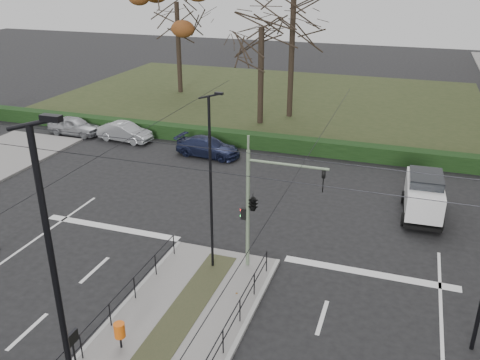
# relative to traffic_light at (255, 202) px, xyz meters

# --- Properties ---
(ground) EXTENTS (140.00, 140.00, 0.00)m
(ground) POSITION_rel_traffic_light_xyz_m (-1.46, -4.24, -3.05)
(ground) COLOR black
(ground) RESTS_ON ground
(park) EXTENTS (38.00, 26.00, 0.10)m
(park) POSITION_rel_traffic_light_xyz_m (-7.46, 27.76, -3.00)
(park) COLOR #273118
(park) RESTS_ON ground
(hedge) EXTENTS (38.00, 1.00, 1.00)m
(hedge) POSITION_rel_traffic_light_xyz_m (-7.46, 14.36, -2.55)
(hedge) COLOR black
(hedge) RESTS_ON ground
(median_railing) EXTENTS (4.14, 13.24, 0.92)m
(median_railing) POSITION_rel_traffic_light_xyz_m (-1.46, -6.84, -2.07)
(median_railing) COLOR black
(median_railing) RESTS_ON median_island
(catenary) EXTENTS (20.00, 34.00, 6.00)m
(catenary) POSITION_rel_traffic_light_xyz_m (-1.46, -2.62, 0.37)
(catenary) COLOR black
(catenary) RESTS_ON ground
(traffic_light) EXTENTS (3.40, 1.95, 4.99)m
(traffic_light) POSITION_rel_traffic_light_xyz_m (0.00, 0.00, 0.00)
(traffic_light) COLOR slate
(traffic_light) RESTS_ON median_island
(litter_bin) EXTENTS (0.36, 0.36, 0.93)m
(litter_bin) POSITION_rel_traffic_light_xyz_m (-2.62, -6.02, -2.24)
(litter_bin) COLOR black
(litter_bin) RESTS_ON median_island
(info_panel) EXTENTS (0.11, 0.49, 1.89)m
(info_panel) POSITION_rel_traffic_light_xyz_m (-2.97, -7.81, -1.42)
(info_panel) COLOR black
(info_panel) RESTS_ON median_island
(streetlamp_median_near) EXTENTS (0.76, 0.15, 9.04)m
(streetlamp_median_near) POSITION_rel_traffic_light_xyz_m (-1.05, -10.15, 1.69)
(streetlamp_median_near) COLOR black
(streetlamp_median_near) RESTS_ON median_island
(streetlamp_median_far) EXTENTS (0.61, 0.12, 7.26)m
(streetlamp_median_far) POSITION_rel_traffic_light_xyz_m (-1.59, -0.57, 0.78)
(streetlamp_median_far) COLOR black
(streetlamp_median_far) RESTS_ON median_island
(parked_car_first) EXTENTS (4.01, 1.69, 1.35)m
(parked_car_first) POSITION_rel_traffic_light_xyz_m (-17.81, 12.78, -2.37)
(parked_car_first) COLOR #9DA0A5
(parked_car_first) RESTS_ON ground
(parked_car_second) EXTENTS (4.07, 1.76, 1.30)m
(parked_car_second) POSITION_rel_traffic_light_xyz_m (-13.54, 12.71, -2.39)
(parked_car_second) COLOR #9DA0A5
(parked_car_second) RESTS_ON ground
(parked_car_third) EXTENTS (4.42, 2.12, 1.24)m
(parked_car_third) POSITION_rel_traffic_light_xyz_m (-6.84, 11.78, -2.43)
(parked_car_third) COLOR #1B2140
(parked_car_third) RESTS_ON ground
(white_van) EXTENTS (2.03, 4.13, 2.23)m
(white_van) POSITION_rel_traffic_light_xyz_m (6.44, 7.23, -1.88)
(white_van) COLOR silver
(white_van) RESTS_ON ground
(rust_tree) EXTENTS (8.10, 8.10, 10.93)m
(rust_tree) POSITION_rel_traffic_light_xyz_m (-16.07, 27.30, 5.35)
(rust_tree) COLOR black
(rust_tree) RESTS_ON park
(bare_tree_near) EXTENTS (6.63, 6.63, 9.63)m
(bare_tree_near) POSITION_rel_traffic_light_xyz_m (-5.72, 19.80, 3.77)
(bare_tree_near) COLOR black
(bare_tree_near) RESTS_ON park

